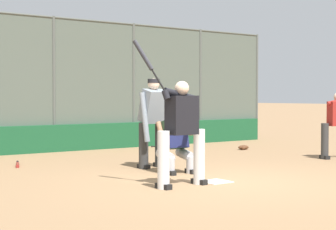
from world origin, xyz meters
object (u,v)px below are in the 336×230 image
spare_bat_near_backstop (172,147)px  spare_bat_by_padding (18,164)px  fielding_glove_on_dirt (243,147)px  umpire_home (153,120)px  catcher_behind_plate (176,139)px  batter_at_plate (181,129)px

spare_bat_near_backstop → spare_bat_by_padding: same height
fielding_glove_on_dirt → umpire_home: bearing=23.3°
umpire_home → fielding_glove_on_dirt: bearing=-162.2°
fielding_glove_on_dirt → catcher_behind_plate: bearing=32.1°
batter_at_plate → spare_bat_near_backstop: (-3.59, -5.17, -0.84)m
umpire_home → batter_at_plate: bearing=61.0°
umpire_home → fielding_glove_on_dirt: 4.42m
batter_at_plate → spare_bat_by_padding: size_ratio=2.82×
spare_bat_near_backstop → spare_bat_by_padding: (4.70, 1.30, 0.00)m
spare_bat_near_backstop → fielding_glove_on_dirt: fielding_glove_on_dirt is taller
batter_at_plate → umpire_home: bearing=-117.3°
umpire_home → fielding_glove_on_dirt: size_ratio=5.46×
catcher_behind_plate → spare_bat_by_padding: 3.31m
spare_bat_near_backstop → spare_bat_by_padding: size_ratio=0.99×
umpire_home → spare_bat_near_backstop: 4.20m
batter_at_plate → catcher_behind_plate: (-0.84, -1.24, -0.27)m
catcher_behind_plate → spare_bat_by_padding: bearing=-45.1°
batter_at_plate → spare_bat_near_backstop: size_ratio=2.83×
catcher_behind_plate → spare_bat_by_padding: (1.94, -2.62, -0.57)m
batter_at_plate → umpire_home: 2.26m
batter_at_plate → umpire_home: (-0.90, -2.07, 0.05)m
catcher_behind_plate → spare_bat_near_backstop: size_ratio=1.49×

